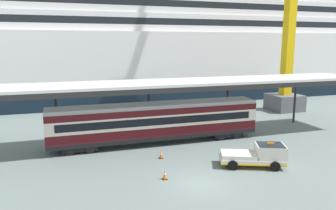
# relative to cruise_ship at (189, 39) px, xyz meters

# --- Properties ---
(ground_plane) EXTENTS (400.00, 400.00, 0.00)m
(ground_plane) POSITION_rel_cruise_ship_xyz_m (-15.68, -41.80, -10.85)
(ground_plane) COLOR slate
(cruise_ship) EXTENTS (171.28, 23.90, 33.02)m
(cruise_ship) POSITION_rel_cruise_ship_xyz_m (0.00, 0.00, 0.00)
(cruise_ship) COLOR black
(cruise_ship) RESTS_ON ground
(platform_canopy) EXTENTS (47.83, 5.96, 6.21)m
(platform_canopy) POSITION_rel_cruise_ship_xyz_m (-15.94, -30.98, -4.88)
(platform_canopy) COLOR silver
(platform_canopy) RESTS_ON ground
(train_carriage) EXTENTS (21.10, 2.81, 4.11)m
(train_carriage) POSITION_rel_cruise_ship_xyz_m (-15.94, -31.39, -8.55)
(train_carriage) COLOR black
(train_carriage) RESTS_ON ground
(service_truck) EXTENTS (5.58, 3.85, 2.02)m
(service_truck) POSITION_rel_cruise_ship_xyz_m (-9.77, -40.08, -9.86)
(service_truck) COLOR silver
(service_truck) RESTS_ON ground
(traffic_cone_near) EXTENTS (0.36, 0.36, 0.75)m
(traffic_cone_near) POSITION_rel_cruise_ship_xyz_m (-17.88, -40.22, -10.48)
(traffic_cone_near) COLOR black
(traffic_cone_near) RESTS_ON ground
(traffic_cone_mid) EXTENTS (0.36, 0.36, 0.72)m
(traffic_cone_mid) POSITION_rel_cruise_ship_xyz_m (-16.82, -35.77, -10.50)
(traffic_cone_mid) COLOR black
(traffic_cone_mid) RESTS_ON ground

